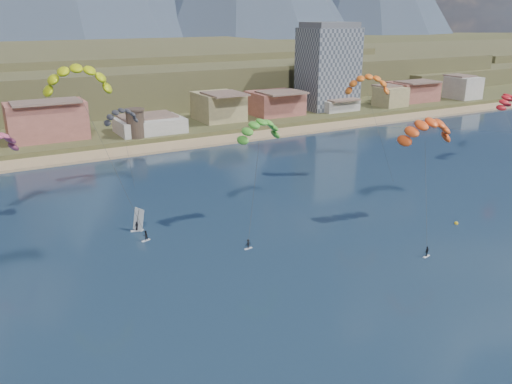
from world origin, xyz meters
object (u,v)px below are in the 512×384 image
buoy (456,223)px  kitesurfer_orange (427,127)px  kitesurfer_yellow (77,75)px  watchtower (135,123)px  kitesurfer_green (259,128)px  apartment_tower (328,67)px  windsurfer (138,224)px

buoy → kitesurfer_orange: bearing=134.6°
kitesurfer_yellow → buoy: bearing=-31.0°
watchtower → kitesurfer_green: bearing=-89.1°
apartment_tower → kitesurfer_green: 116.73m
kitesurfer_orange → windsurfer: kitesurfer_orange is taller
windsurfer → apartment_tower: bearing=38.3°
apartment_tower → kitesurfer_green: apartment_tower is taller
apartment_tower → kitesurfer_yellow: 126.73m
apartment_tower → kitesurfer_orange: size_ratio=1.37×
watchtower → kitesurfer_yellow: kitesurfer_yellow is taller
kitesurfer_orange → windsurfer: (-47.65, 20.70, -16.61)m
watchtower → apartment_tower: bearing=9.9°
apartment_tower → buoy: apartment_tower is taller
kitesurfer_green → buoy: bearing=-30.2°
kitesurfer_orange → kitesurfer_green: 29.90m
kitesurfer_yellow → buoy: (58.51, -35.18, -26.77)m
watchtower → windsurfer: watchtower is taller
windsurfer → kitesurfer_orange: bearing=-23.5°
buoy → kitesurfer_yellow: bearing=149.0°
apartment_tower → kitesurfer_green: (-78.81, -86.12, 0.19)m
kitesurfer_yellow → kitesurfer_orange: (53.59, -30.19, -8.98)m
kitesurfer_orange → buoy: 19.12m
kitesurfer_green → apartment_tower: bearing=47.5°
kitesurfer_orange → kitesurfer_green: (-26.72, 13.43, 0.09)m
windsurfer → buoy: windsurfer is taller
kitesurfer_yellow → kitesurfer_orange: 62.16m
watchtower → kitesurfer_yellow: (-25.67, -55.36, 20.53)m
kitesurfer_green → windsurfer: bearing=160.8°
kitesurfer_green → watchtower: bearing=90.9°
kitesurfer_orange → buoy: bearing=-45.4°
kitesurfer_orange → buoy: size_ratio=31.57×
kitesurfer_green → buoy: size_ratio=28.98×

